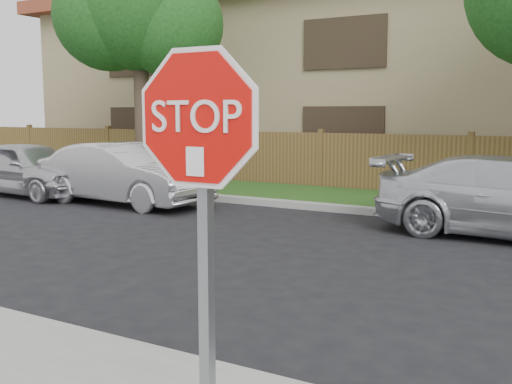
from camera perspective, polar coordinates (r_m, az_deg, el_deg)
The scene contains 9 objects.
ground at distance 5.34m, azimuth -4.47°, elevation -16.49°, with size 90.00×90.00×0.00m, color black.
far_curb at distance 12.65m, azimuth 16.87°, elevation -2.27°, with size 70.00×0.30×0.15m, color gray.
grass_strip at distance 14.25m, azimuth 18.38°, elevation -1.31°, with size 70.00×3.00×0.12m, color #1E4714.
fence at distance 15.72m, azimuth 19.68°, elevation 2.16°, with size 70.00×0.12×1.60m, color brown.
apartment_building at distance 21.24m, azimuth 22.79°, elevation 10.70°, with size 35.20×9.20×7.20m.
tree_left at distance 18.21m, azimuth -11.29°, elevation 17.11°, with size 4.80×3.90×7.78m.
stop_sign at distance 3.12m, azimuth -5.33°, elevation 1.13°, with size 1.01×0.13×2.55m.
sedan_far_left at distance 16.70m, azimuth -20.81°, elevation 2.12°, with size 1.70×4.22×1.44m, color silver.
sedan_left at distance 14.44m, azimuth -12.46°, elevation 1.69°, with size 1.54×4.42×1.46m, color silver.
Camera 1 is at (2.77, -4.01, 2.18)m, focal length 42.00 mm.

